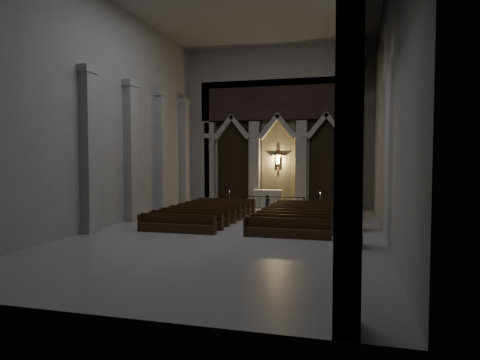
{
  "coord_description": "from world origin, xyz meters",
  "views": [
    {
      "loc": [
        5.6,
        -20.53,
        3.64
      ],
      "look_at": [
        -0.68,
        3.0,
        2.37
      ],
      "focal_mm": 32.0,
      "sensor_mm": 36.0,
      "label": 1
    }
  ],
  "objects_px": {
    "altar": "(268,197)",
    "worshipper": "(268,204)",
    "pews": "(250,217)",
    "altar_rail": "(272,201)",
    "candle_stand_left": "(229,203)",
    "candle_stand_right": "(320,206)"
  },
  "relations": [
    {
      "from": "altar",
      "to": "worshipper",
      "type": "distance_m",
      "value": 3.51
    },
    {
      "from": "candle_stand_left",
      "to": "candle_stand_right",
      "type": "relative_size",
      "value": 0.99
    },
    {
      "from": "candle_stand_right",
      "to": "pews",
      "type": "bearing_deg",
      "value": -117.48
    },
    {
      "from": "candle_stand_left",
      "to": "pews",
      "type": "relative_size",
      "value": 0.13
    },
    {
      "from": "altar_rail",
      "to": "pews",
      "type": "relative_size",
      "value": 0.49
    },
    {
      "from": "altar",
      "to": "worshipper",
      "type": "bearing_deg",
      "value": -78.82
    },
    {
      "from": "pews",
      "to": "candle_stand_right",
      "type": "bearing_deg",
      "value": 62.52
    },
    {
      "from": "altar",
      "to": "candle_stand_right",
      "type": "relative_size",
      "value": 1.74
    },
    {
      "from": "pews",
      "to": "candle_stand_left",
      "type": "bearing_deg",
      "value": 116.04
    },
    {
      "from": "pews",
      "to": "worshipper",
      "type": "height_order",
      "value": "worshipper"
    },
    {
      "from": "worshipper",
      "to": "candle_stand_left",
      "type": "bearing_deg",
      "value": 123.73
    },
    {
      "from": "altar",
      "to": "candle_stand_left",
      "type": "bearing_deg",
      "value": -150.76
    },
    {
      "from": "altar_rail",
      "to": "worshipper",
      "type": "distance_m",
      "value": 2.08
    },
    {
      "from": "pews",
      "to": "altar_rail",
      "type": "bearing_deg",
      "value": 90.0
    },
    {
      "from": "candle_stand_right",
      "to": "worshipper",
      "type": "relative_size",
      "value": 1.07
    },
    {
      "from": "candle_stand_right",
      "to": "worshipper",
      "type": "bearing_deg",
      "value": -147.83
    },
    {
      "from": "altar_rail",
      "to": "candle_stand_right",
      "type": "xyz_separation_m",
      "value": [
        3.38,
        -0.02,
        -0.26
      ]
    },
    {
      "from": "candle_stand_right",
      "to": "worshipper",
      "type": "distance_m",
      "value": 3.87
    },
    {
      "from": "candle_stand_left",
      "to": "pews",
      "type": "xyz_separation_m",
      "value": [
        3.15,
        -6.44,
        -0.05
      ]
    },
    {
      "from": "worshipper",
      "to": "pews",
      "type": "bearing_deg",
      "value": -116.01
    },
    {
      "from": "altar",
      "to": "candle_stand_left",
      "type": "relative_size",
      "value": 1.76
    },
    {
      "from": "pews",
      "to": "worshipper",
      "type": "xyz_separation_m",
      "value": [
        0.11,
        4.44,
        0.29
      ]
    }
  ]
}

